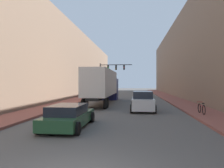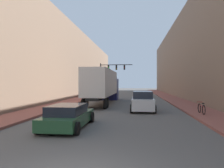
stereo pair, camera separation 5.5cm
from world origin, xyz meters
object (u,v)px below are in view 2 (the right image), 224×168
(traffic_signal_gantry, at_px, (109,73))
(parked_bicycle, at_px, (201,109))
(suv_car, at_px, (142,101))
(semi_truck, at_px, (104,85))
(sedan_car, at_px, (68,116))

(traffic_signal_gantry, bearing_deg, parked_bicycle, -67.50)
(suv_car, bearing_deg, traffic_signal_gantry, 104.78)
(semi_truck, xyz_separation_m, traffic_signal_gantry, (-1.22, 14.88, 2.21))
(traffic_signal_gantry, bearing_deg, semi_truck, -85.32)
(semi_truck, xyz_separation_m, suv_car, (4.48, -6.72, -1.40))
(traffic_signal_gantry, bearing_deg, suv_car, -75.22)
(sedan_car, distance_m, suv_car, 8.93)
(traffic_signal_gantry, relative_size, parked_bicycle, 3.40)
(suv_car, height_order, traffic_signal_gantry, traffic_signal_gantry)
(suv_car, xyz_separation_m, traffic_signal_gantry, (-5.70, 21.59, 3.61))
(semi_truck, distance_m, parked_bicycle, 12.89)
(semi_truck, xyz_separation_m, parked_bicycle, (8.79, -9.27, -1.69))
(semi_truck, distance_m, traffic_signal_gantry, 15.09)
(parked_bicycle, bearing_deg, traffic_signal_gantry, 112.50)
(suv_car, xyz_separation_m, parked_bicycle, (4.30, -2.56, -0.29))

